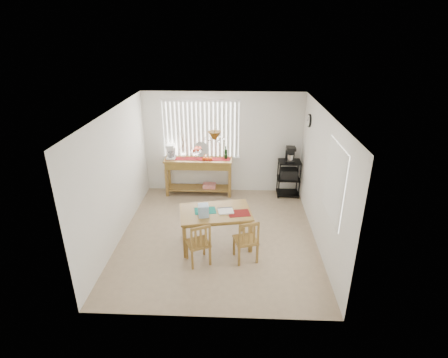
{
  "coord_description": "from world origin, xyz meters",
  "views": [
    {
      "loc": [
        0.39,
        -6.22,
        4.0
      ],
      "look_at": [
        0.1,
        0.55,
        1.05
      ],
      "focal_mm": 28.0,
      "sensor_mm": 36.0,
      "label": 1
    }
  ],
  "objects_px": {
    "sideboard": "(199,168)",
    "wire_cart": "(289,175)",
    "dining_table": "(215,215)",
    "chair_left": "(199,244)",
    "cart_items": "(290,154)",
    "chair_right": "(246,241)"
  },
  "relations": [
    {
      "from": "cart_items",
      "to": "chair_right",
      "type": "relative_size",
      "value": 0.44
    },
    {
      "from": "sideboard",
      "to": "chair_right",
      "type": "xyz_separation_m",
      "value": [
        1.17,
        -2.81,
        -0.29
      ]
    },
    {
      "from": "dining_table",
      "to": "chair_left",
      "type": "distance_m",
      "value": 0.74
    },
    {
      "from": "cart_items",
      "to": "chair_left",
      "type": "distance_m",
      "value": 3.61
    },
    {
      "from": "cart_items",
      "to": "wire_cart",
      "type": "bearing_deg",
      "value": -90.0
    },
    {
      "from": "dining_table",
      "to": "chair_right",
      "type": "relative_size",
      "value": 1.72
    },
    {
      "from": "chair_left",
      "to": "dining_table",
      "type": "bearing_deg",
      "value": 68.05
    },
    {
      "from": "sideboard",
      "to": "dining_table",
      "type": "distance_m",
      "value": 2.35
    },
    {
      "from": "dining_table",
      "to": "chair_right",
      "type": "xyz_separation_m",
      "value": [
        0.6,
        -0.53,
        -0.22
      ]
    },
    {
      "from": "sideboard",
      "to": "chair_left",
      "type": "height_order",
      "value": "sideboard"
    },
    {
      "from": "cart_items",
      "to": "chair_right",
      "type": "distance_m",
      "value": 3.11
    },
    {
      "from": "chair_right",
      "to": "cart_items",
      "type": "bearing_deg",
      "value": 68.42
    },
    {
      "from": "wire_cart",
      "to": "chair_left",
      "type": "bearing_deg",
      "value": -123.99
    },
    {
      "from": "sideboard",
      "to": "chair_left",
      "type": "xyz_separation_m",
      "value": [
        0.31,
        -2.93,
        -0.3
      ]
    },
    {
      "from": "wire_cart",
      "to": "chair_right",
      "type": "height_order",
      "value": "wire_cart"
    },
    {
      "from": "wire_cart",
      "to": "cart_items",
      "type": "bearing_deg",
      "value": 90.0
    },
    {
      "from": "cart_items",
      "to": "chair_left",
      "type": "xyz_separation_m",
      "value": [
        -1.98,
        -2.94,
        -0.7
      ]
    },
    {
      "from": "cart_items",
      "to": "chair_left",
      "type": "bearing_deg",
      "value": -123.9
    },
    {
      "from": "chair_right",
      "to": "wire_cart",
      "type": "bearing_deg",
      "value": 68.35
    },
    {
      "from": "dining_table",
      "to": "chair_left",
      "type": "relative_size",
      "value": 1.76
    },
    {
      "from": "dining_table",
      "to": "sideboard",
      "type": "bearing_deg",
      "value": 104.06
    },
    {
      "from": "sideboard",
      "to": "wire_cart",
      "type": "xyz_separation_m",
      "value": [
        2.28,
        -0.0,
        -0.16
      ]
    }
  ]
}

